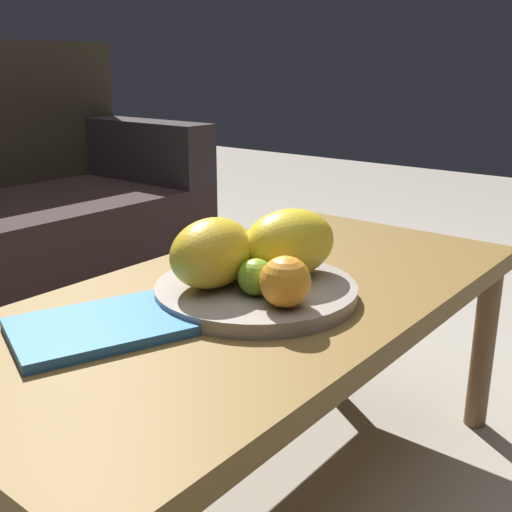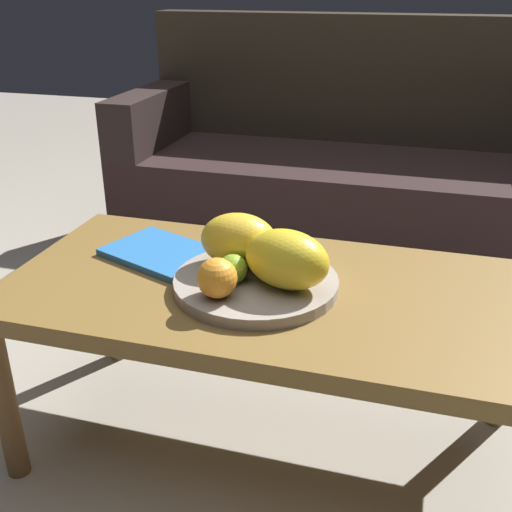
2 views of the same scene
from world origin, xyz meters
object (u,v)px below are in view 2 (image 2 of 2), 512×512
at_px(orange_front, 217,278).
at_px(magazine, 161,253).
at_px(apple_front, 233,269).
at_px(banana_bunch, 274,260).
at_px(fruit_bowl, 256,283).
at_px(coffee_table, 271,306).
at_px(melon_smaller_beside, 239,240).
at_px(orange_left, 289,252).
at_px(melon_large_front, 287,259).
at_px(couch, 343,175).

bearing_deg(orange_front, magazine, 137.15).
distance_m(apple_front, banana_bunch, 0.10).
distance_m(orange_front, banana_bunch, 0.16).
bearing_deg(apple_front, fruit_bowl, 38.86).
relative_size(coffee_table, melon_smaller_beside, 6.86).
relative_size(fruit_bowl, apple_front, 5.71).
bearing_deg(melon_smaller_beside, magazine, 167.92).
bearing_deg(orange_left, melon_smaller_beside, -170.77).
relative_size(melon_large_front, orange_left, 2.55).
distance_m(melon_smaller_beside, orange_front, 0.15).
bearing_deg(banana_bunch, apple_front, -135.88).
relative_size(orange_front, magazine, 0.32).
bearing_deg(fruit_bowl, orange_left, 52.02).
bearing_deg(melon_large_front, fruit_bowl, 164.89).
distance_m(fruit_bowl, melon_smaller_beside, 0.10).
height_order(couch, banana_bunch, couch).
bearing_deg(apple_front, melon_large_front, 7.01).
bearing_deg(orange_left, fruit_bowl, -127.98).
bearing_deg(coffee_table, melon_smaller_beside, 159.15).
relative_size(orange_front, orange_left, 1.14).
relative_size(coffee_table, melon_large_front, 6.35).
bearing_deg(orange_front, orange_left, 58.04).
height_order(melon_smaller_beside, orange_left, melon_smaller_beside).
relative_size(melon_large_front, apple_front, 2.96).
relative_size(melon_smaller_beside, magazine, 0.66).
xyz_separation_m(coffee_table, orange_front, (-0.08, -0.12, 0.11)).
xyz_separation_m(coffee_table, couch, (-0.03, 1.25, -0.08)).
xyz_separation_m(coffee_table, melon_smaller_beside, (-0.08, 0.03, 0.13)).
xyz_separation_m(orange_left, banana_bunch, (-0.02, -0.03, -0.01)).
distance_m(apple_front, magazine, 0.26).
distance_m(coffee_table, couch, 1.25).
distance_m(couch, fruit_bowl, 1.28).
bearing_deg(apple_front, orange_front, -99.12).
relative_size(fruit_bowl, banana_bunch, 2.12).
relative_size(coffee_table, orange_left, 16.22).
xyz_separation_m(melon_large_front, melon_smaller_beside, (-0.12, 0.07, -0.00)).
height_order(fruit_bowl, melon_large_front, melon_large_front).
distance_m(orange_left, apple_front, 0.14).
bearing_deg(banana_bunch, melon_smaller_beside, 169.04).
bearing_deg(couch, magazine, -102.53).
height_order(coffee_table, banana_bunch, banana_bunch).
height_order(orange_left, magazine, orange_left).
xyz_separation_m(coffee_table, fruit_bowl, (-0.03, -0.02, 0.06)).
relative_size(couch, orange_front, 21.14).
xyz_separation_m(coffee_table, melon_large_front, (0.04, -0.04, 0.13)).
bearing_deg(banana_bunch, magazine, 168.24).
relative_size(melon_large_front, melon_smaller_beside, 1.08).
height_order(orange_front, apple_front, orange_front).
bearing_deg(melon_smaller_beside, couch, 87.43).
xyz_separation_m(apple_front, magazine, (-0.22, 0.13, -0.05)).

